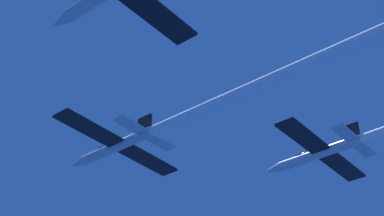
% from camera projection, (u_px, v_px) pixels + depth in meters
% --- Properties ---
extents(jet_lead, '(20.06, 58.35, 3.32)m').
position_uv_depth(jet_lead, '(212.00, 104.00, 69.42)').
color(jet_lead, '#B2BAC6').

